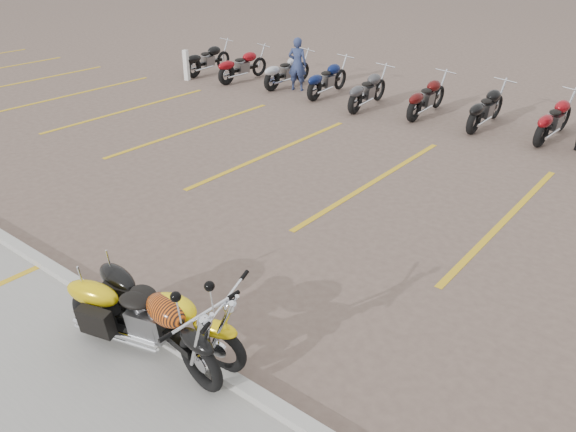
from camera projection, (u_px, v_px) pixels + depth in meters
name	position (u px, v px, depth m)	size (l,w,h in m)	color
ground	(242.00, 262.00, 8.72)	(100.00, 100.00, 0.00)	#715C50
curb	(137.00, 321.00, 7.31)	(60.00, 0.18, 0.12)	#ADAAA3
parking_stripes	(375.00, 181.00, 11.50)	(38.00, 5.50, 0.01)	gold
yellow_cruiser	(152.00, 319.00, 6.65)	(2.38, 0.80, 1.00)	black
flame_cruiser	(157.00, 317.00, 6.69)	(2.42, 0.49, 1.00)	black
person_a	(297.00, 64.00, 17.56)	(0.60, 0.39, 1.64)	navy
bollard	(186.00, 65.00, 18.88)	(0.15, 0.15, 1.00)	white
bg_bike_row	(516.00, 113.00, 13.85)	(22.16, 2.02, 1.10)	black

